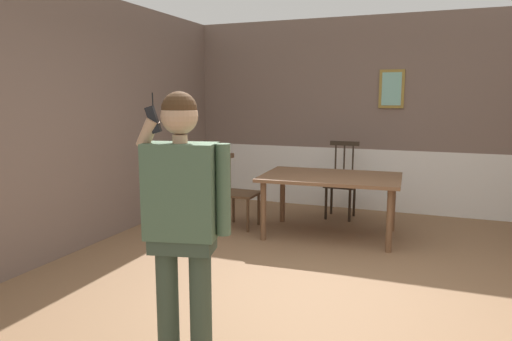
{
  "coord_description": "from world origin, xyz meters",
  "views": [
    {
      "loc": [
        0.88,
        -3.73,
        1.69
      ],
      "look_at": [
        -0.44,
        -0.35,
        1.12
      ],
      "focal_mm": 32.94,
      "sensor_mm": 36.0,
      "label": 1
    }
  ],
  "objects": [
    {
      "name": "ground_plane",
      "position": [
        0.0,
        0.0,
        0.0
      ],
      "size": [
        7.44,
        7.44,
        0.0
      ],
      "primitive_type": "plane",
      "color": "#846042"
    },
    {
      "name": "room_back_partition",
      "position": [
        0.0,
        3.39,
        1.37
      ],
      "size": [
        5.7,
        0.17,
        2.84
      ],
      "color": "#756056",
      "rests_on": "ground_plane"
    },
    {
      "name": "room_left_partition",
      "position": [
        -2.85,
        -0.01,
        1.42
      ],
      "size": [
        0.13,
        6.76,
        2.84
      ],
      "color": "#756056",
      "rests_on": "ground_plane"
    },
    {
      "name": "dining_table",
      "position": [
        -0.31,
        1.82,
        0.66
      ],
      "size": [
        1.7,
        1.17,
        0.75
      ],
      "rotation": [
        0.0,
        0.0,
        0.05
      ],
      "color": "brown",
      "rests_on": "ground_plane"
    },
    {
      "name": "chair_near_window",
      "position": [
        -1.52,
        1.75,
        0.47
      ],
      "size": [
        0.46,
        0.46,
        0.94
      ],
      "rotation": [
        0.0,
        0.0,
        4.7
      ],
      "color": "#513823",
      "rests_on": "ground_plane"
    },
    {
      "name": "chair_by_doorway",
      "position": [
        -0.36,
        2.74,
        0.5
      ],
      "size": [
        0.42,
        0.42,
        1.07
      ],
      "rotation": [
        0.0,
        0.0,
        3.13
      ],
      "color": "#2D2319",
      "rests_on": "ground_plane"
    },
    {
      "name": "person_figure",
      "position": [
        -0.56,
        -1.28,
        1.0
      ],
      "size": [
        0.57,
        0.33,
        1.72
      ],
      "rotation": [
        0.0,
        0.0,
        3.37
      ],
      "color": "#3A493A",
      "rests_on": "ground_plane"
    }
  ]
}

